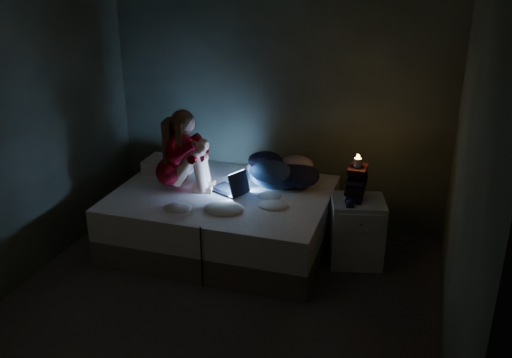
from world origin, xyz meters
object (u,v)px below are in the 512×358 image
at_px(bed, 223,218).
at_px(phone, 347,203).
at_px(laptop, 228,180).
at_px(nightstand, 357,231).
at_px(woman, 171,149).
at_px(candle, 357,164).

height_order(bed, phone, phone).
relative_size(laptop, nightstand, 0.55).
distance_m(woman, phone, 1.77).
bearing_deg(woman, phone, -10.61).
bearing_deg(bed, laptop, 40.39).
xyz_separation_m(bed, nightstand, (1.33, 0.06, 0.04)).
distance_m(woman, nightstand, 1.96).
height_order(laptop, candle, candle).
relative_size(nightstand, phone, 4.59).
distance_m(candle, phone, 0.37).
distance_m(laptop, candle, 1.28).
distance_m(bed, laptop, 0.42).
xyz_separation_m(laptop, phone, (1.18, -0.09, -0.05)).
xyz_separation_m(woman, phone, (1.74, -0.01, -0.33)).
relative_size(woman, nightstand, 1.27).
bearing_deg(bed, nightstand, 2.41).
relative_size(bed, nightstand, 3.24).
xyz_separation_m(woman, candle, (1.80, 0.10, 0.02)).
bearing_deg(candle, phone, -118.40).
distance_m(bed, phone, 1.29).
xyz_separation_m(laptop, nightstand, (1.28, 0.01, -0.38)).
relative_size(bed, candle, 26.05).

